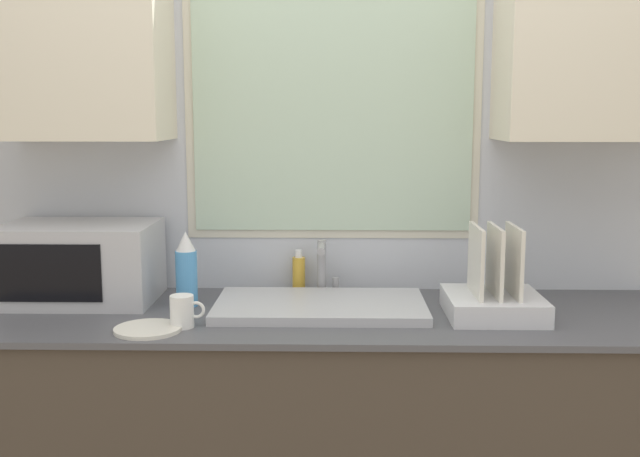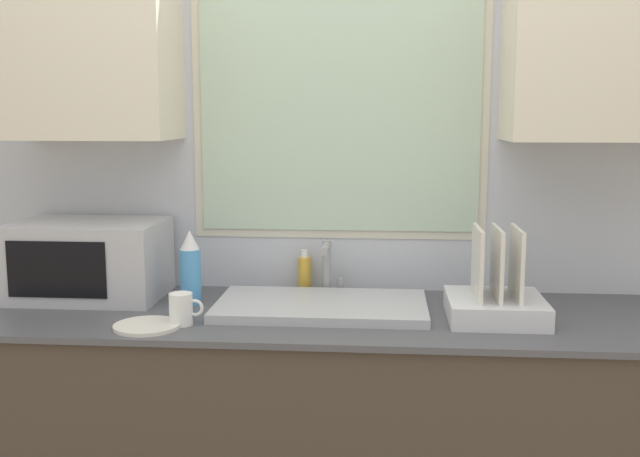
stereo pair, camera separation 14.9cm
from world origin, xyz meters
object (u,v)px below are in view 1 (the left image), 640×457
(faucet, at_px, (323,263))
(dish_rack, at_px, (494,296))
(spray_bottle, at_px, (186,270))
(soap_bottle, at_px, (299,273))
(microwave, at_px, (80,263))
(mug_near_sink, at_px, (183,311))

(faucet, xyz_separation_m, dish_rack, (0.55, -0.27, -0.05))
(spray_bottle, bearing_deg, soap_bottle, 30.39)
(microwave, distance_m, mug_near_sink, 0.53)
(faucet, bearing_deg, mug_near_sink, -135.20)
(mug_near_sink, bearing_deg, spray_bottle, 98.41)
(spray_bottle, relative_size, soap_bottle, 1.65)
(dish_rack, distance_m, soap_bottle, 0.71)
(faucet, bearing_deg, dish_rack, -25.95)
(spray_bottle, height_order, mug_near_sink, spray_bottle)
(faucet, relative_size, mug_near_sink, 1.83)
(soap_bottle, height_order, mug_near_sink, soap_bottle)
(dish_rack, xyz_separation_m, soap_bottle, (-0.63, 0.32, 0.00))
(microwave, relative_size, dish_rack, 1.63)
(microwave, bearing_deg, faucet, 6.62)
(dish_rack, bearing_deg, faucet, 154.05)
(dish_rack, relative_size, soap_bottle, 2.06)
(dish_rack, bearing_deg, mug_near_sink, -171.33)
(spray_bottle, relative_size, mug_near_sink, 2.38)
(faucet, bearing_deg, microwave, -173.38)
(soap_bottle, bearing_deg, mug_near_sink, -124.82)
(spray_bottle, distance_m, mug_near_sink, 0.27)
(faucet, distance_m, soap_bottle, 0.12)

